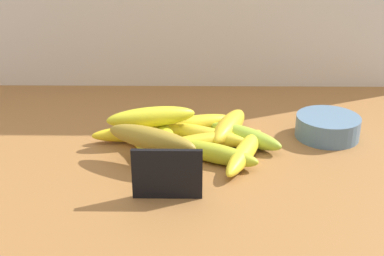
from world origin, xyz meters
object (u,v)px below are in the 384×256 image
banana_1 (245,152)px  banana_3 (146,133)px  fruit_bowl (328,127)px  banana_12 (151,139)px  banana_0 (201,134)px  banana_10 (215,153)px  banana_2 (197,143)px  banana_5 (157,158)px  banana_11 (151,117)px  banana_7 (145,143)px  banana_6 (196,124)px  banana_9 (165,136)px  banana_8 (229,126)px  banana_4 (245,136)px  chalkboard_sign (167,176)px

banana_1 → banana_3: bearing=156.4°
fruit_bowl → banana_12: bearing=-159.5°
banana_0 → banana_10: bearing=-74.5°
banana_2 → banana_5: (-7.02, -6.25, -0.00)cm
banana_1 → banana_5: (-15.61, -2.52, -0.05)cm
banana_11 → banana_0: bearing=1.0°
banana_7 → banana_6: bearing=41.6°
banana_9 → banana_8: bearing=17.3°
banana_1 → banana_5: bearing=-170.8°
banana_3 → banana_5: same height
banana_2 → banana_10: size_ratio=1.08×
banana_4 → banana_5: 18.46cm
banana_5 → banana_7: size_ratio=0.82×
fruit_bowl → banana_3: 35.89cm
banana_0 → banana_4: 8.43cm
banana_3 → banana_7: (0.35, -4.82, 0.09)cm
chalkboard_sign → banana_3: (-5.43, 21.09, -2.17)cm
banana_11 → fruit_bowl: bearing=4.7°
chalkboard_sign → banana_7: (-5.08, 16.27, -2.08)cm
banana_5 → banana_9: size_ratio=0.99×
fruit_bowl → banana_12: size_ratio=0.72×
fruit_bowl → banana_5: size_ratio=0.83×
banana_4 → banana_12: banana_12 is taller
chalkboard_sign → banana_0: (5.42, 20.51, -2.22)cm
banana_6 → banana_5: bearing=-115.3°
banana_2 → banana_0: bearing=79.2°
banana_0 → banana_9: 7.08cm
banana_12 → banana_6: bearing=61.3°
banana_0 → banana_12: 13.71cm
banana_1 → banana_3: same height
fruit_bowl → banana_9: (-31.96, -3.83, -0.43)cm
banana_6 → banana_7: 12.70cm
banana_6 → banana_7: banana_6 is taller
banana_2 → banana_6: 8.06cm
chalkboard_sign → banana_5: (-2.34, 10.41, -2.22)cm
fruit_bowl → banana_9: size_ratio=0.82×
banana_7 → banana_10: bearing=-18.1°
banana_3 → banana_7: 4.83cm
banana_2 → banana_3: size_ratio=0.86×
banana_3 → banana_10: 15.98cm
banana_0 → banana_7: banana_7 is taller
chalkboard_sign → banana_1: size_ratio=0.57×
fruit_bowl → banana_6: 26.03cm
banana_0 → banana_7: 11.32cm
banana_10 → banana_12: 11.72cm
banana_9 → banana_12: size_ratio=0.87×
banana_3 → fruit_bowl: bearing=3.4°
banana_1 → banana_6: banana_6 is taller
banana_7 → banana_11: bearing=77.0°
chalkboard_sign → banana_2: chalkboard_sign is taller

